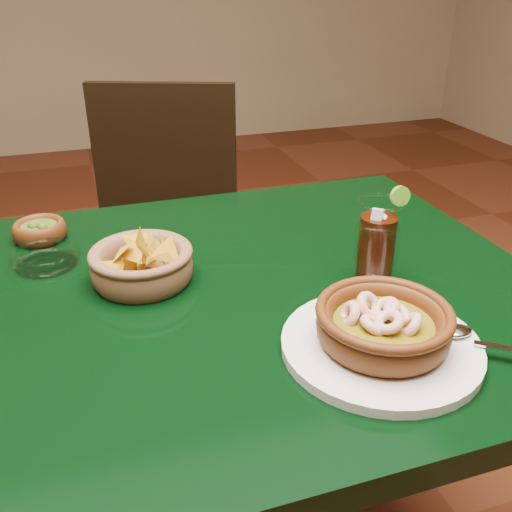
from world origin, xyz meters
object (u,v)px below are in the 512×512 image
object	(u,v)px
dining_table	(168,352)
cola_drink	(376,245)
dining_chair	(162,243)
shrimp_plate	(383,330)
chip_basket	(142,265)

from	to	relation	value
dining_table	cola_drink	world-z (taller)	cola_drink
dining_chair	shrimp_plate	distance (m)	0.97
dining_table	cola_drink	distance (m)	0.37
dining_table	chip_basket	distance (m)	0.15
dining_chair	shrimp_plate	bearing A→B (deg)	-81.02
dining_chair	chip_basket	bearing A→B (deg)	-100.78
dining_chair	chip_basket	xyz separation A→B (m)	(-0.12, -0.64, 0.27)
shrimp_plate	chip_basket	xyz separation A→B (m)	(-0.27, 0.28, -0.00)
dining_chair	cola_drink	distance (m)	0.85
shrimp_plate	cola_drink	distance (m)	0.18
dining_table	chip_basket	world-z (taller)	chip_basket
chip_basket	dining_chair	bearing A→B (deg)	79.22
shrimp_plate	chip_basket	distance (m)	0.39
dining_table	shrimp_plate	distance (m)	0.35
dining_chair	dining_table	bearing A→B (deg)	-98.17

